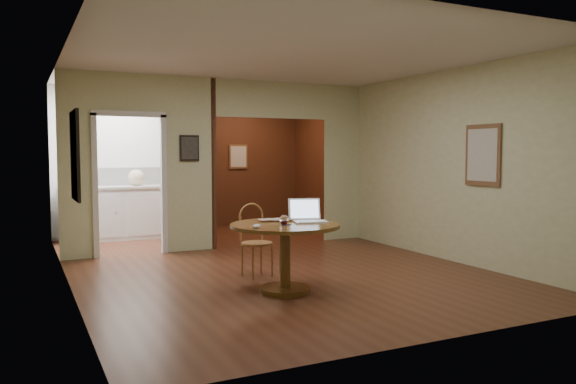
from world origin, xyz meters
name	(u,v)px	position (x,y,z in m)	size (l,w,h in m)	color
floor	(296,279)	(0.00, 0.00, 0.00)	(5.00, 5.00, 0.00)	#4B2415
room_shell	(187,167)	(-0.47, 3.10, 1.29)	(5.20, 7.50, 5.00)	silver
dining_table	(285,241)	(-0.38, -0.48, 0.56)	(1.20, 1.20, 0.75)	brown
chair	(255,235)	(-0.36, 0.43, 0.50)	(0.42, 0.42, 0.90)	#A9793C
open_laptop	(308,216)	(-0.07, -0.43, 0.82)	(0.43, 0.41, 0.26)	white
closed_laptop	(276,220)	(-0.39, -0.26, 0.77)	(0.35, 0.23, 0.03)	silver
mouse	(257,226)	(-0.81, -0.70, 0.77)	(0.11, 0.06, 0.05)	white
wine_glass	(284,220)	(-0.42, -0.54, 0.81)	(0.10, 0.10, 0.11)	white
pen	(287,225)	(-0.42, -0.60, 0.76)	(0.01, 0.01, 0.13)	navy
kitchen_cabinet	(122,212)	(-1.35, 4.20, 0.47)	(2.06, 0.60, 0.94)	silver
grocery_bag	(136,178)	(-1.09, 4.20, 1.08)	(0.29, 0.25, 0.29)	#C3B28E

